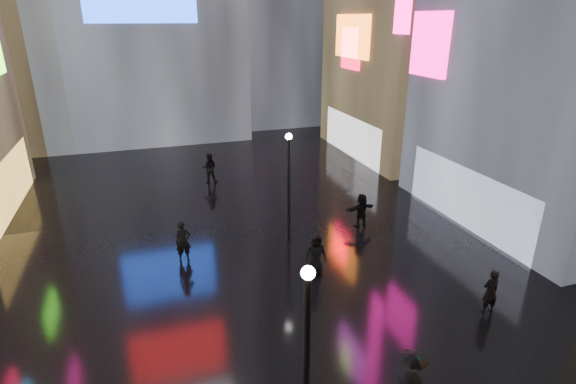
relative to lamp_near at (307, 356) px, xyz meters
name	(u,v)px	position (x,y,z in m)	size (l,w,h in m)	color
ground	(238,230)	(1.08, 12.56, -2.94)	(140.00, 140.00, 0.00)	black
lamp_near	(307,356)	(0.00, 0.00, 0.00)	(0.30, 0.30, 5.20)	black
lamp_far	(289,182)	(3.18, 10.76, 0.00)	(0.30, 0.30, 5.20)	black
pedestrian_4	(316,254)	(3.27, 7.55, -2.04)	(0.88, 0.57, 1.81)	black
pedestrian_5	(361,210)	(7.12, 11.05, -2.07)	(1.62, 0.51, 1.74)	black
pedestrian_6	(183,242)	(-1.74, 10.34, -2.03)	(0.67, 0.44, 1.83)	black
pedestrian_7	(210,168)	(0.93, 19.95, -1.98)	(0.93, 0.73, 1.92)	black
umbrella_1	(413,363)	(2.77, -0.07, -0.94)	(0.70, 0.70, 0.62)	black
umbrella_2	(316,224)	(3.27, 7.55, -0.70)	(0.97, 0.98, 0.89)	black
pedestrian_8	(490,291)	(8.18, 3.19, -2.09)	(0.62, 0.41, 1.70)	black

